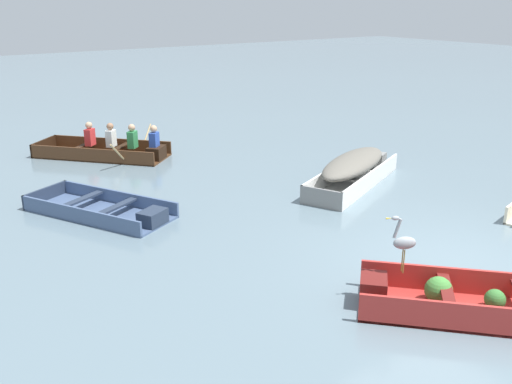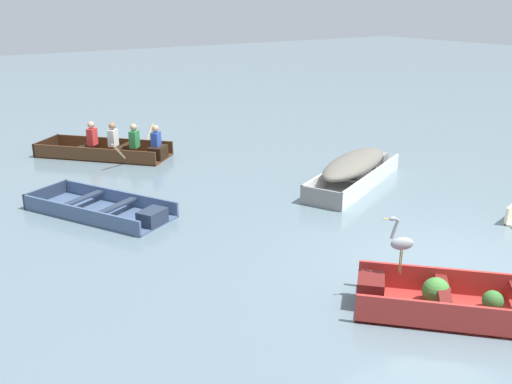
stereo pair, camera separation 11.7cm
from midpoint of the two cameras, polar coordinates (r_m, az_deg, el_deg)
ground_plane at (r=9.58m, az=19.50°, el=-7.12°), size 80.00×80.00×0.00m
dinghy_red_foreground at (r=8.26m, az=21.22°, el=-10.41°), size 3.02×3.08×0.42m
skiff_white_near_moored at (r=12.96m, az=10.11°, el=2.45°), size 3.50×2.27×0.71m
skiff_slate_blue_mid_moored at (r=11.48m, az=-14.60°, el=-1.72°), size 2.39×3.17×0.31m
rowboat_dark_varnish_with_crew at (r=15.57m, az=-13.95°, el=4.23°), size 3.22×3.38×0.93m
heron_on_dinghy at (r=8.01m, az=14.72°, el=-4.85°), size 0.43×0.29×0.84m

